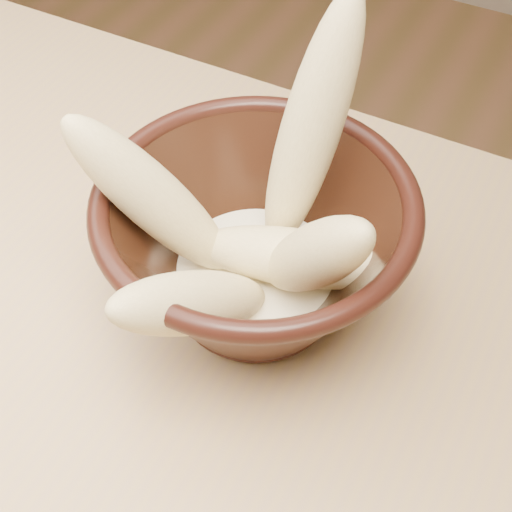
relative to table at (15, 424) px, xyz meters
The scene contains 8 objects.
table is the anchor object (origin of this frame).
bowl 0.25m from the table, 44.98° to the left, with size 0.22×0.22×0.12m.
milk_puddle 0.23m from the table, 44.98° to the left, with size 0.12×0.12×0.02m, color #FEF2CC.
banana_upright 0.33m from the table, 51.39° to the left, with size 0.04×0.04×0.20m, color #D3BE7C.
banana_left 0.24m from the table, 54.80° to the left, with size 0.04×0.04×0.16m, color #D3BE7C.
banana_right 0.29m from the table, 32.74° to the left, with size 0.04×0.04×0.15m, color #D3BE7C.
banana_across 0.27m from the table, 40.29° to the left, with size 0.04×0.04×0.14m, color #D3BE7C.
banana_front 0.23m from the table, 26.65° to the left, with size 0.04×0.04×0.14m, color #D3BE7C.
Camera 1 is at (0.30, -0.15, 1.19)m, focal length 50.00 mm.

